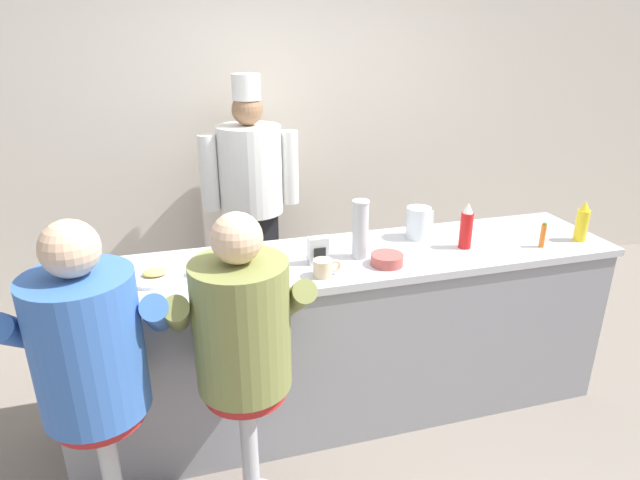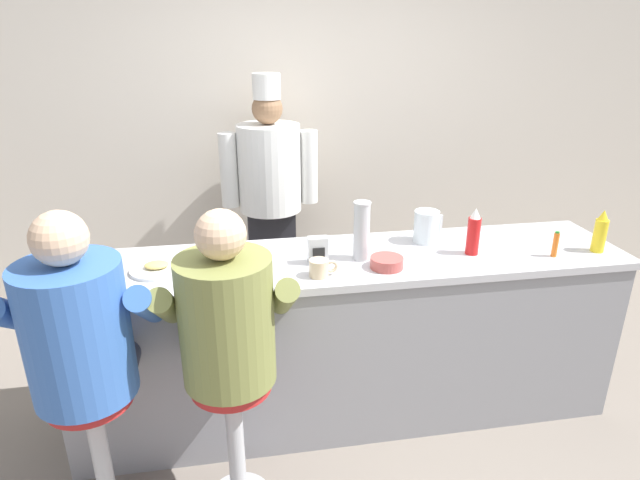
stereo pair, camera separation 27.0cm
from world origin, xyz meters
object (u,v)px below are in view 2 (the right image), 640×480
Objects in this scene: breakfast_plate at (157,268)px; coffee_mug_white at (204,262)px; water_pitcher_clear at (426,226)px; diner_seated_olive at (228,328)px; ketchup_bottle_red at (474,233)px; cup_stack_steel at (362,231)px; coffee_mug_tan at (320,268)px; cook_in_whites_near at (270,189)px; napkin_dispenser_chrome at (318,250)px; mustard_bottle_yellow at (600,232)px; hot_sauce_bottle_orange at (555,244)px; diner_seated_blue at (81,338)px; cereal_bowl at (387,262)px.

breakfast_plate is 1.97× the size of coffee_mug_white.
water_pitcher_clear is 1.31m from diner_seated_olive.
ketchup_bottle_red is 0.82× the size of cup_stack_steel.
diner_seated_olive is (-0.45, -0.33, -0.09)m from coffee_mug_tan.
coffee_mug_tan is at bearing -85.43° from cook_in_whites_near.
napkin_dispenser_chrome is at bearing -163.44° from water_pitcher_clear.
breakfast_plate is 1.04m from cup_stack_steel.
napkin_dispenser_chrome is (-0.23, -0.02, -0.08)m from cup_stack_steel.
ketchup_bottle_red is 1.79× the size of napkin_dispenser_chrome.
cook_in_whites_near is at bearing 139.17° from mustard_bottle_yellow.
coffee_mug_tan is at bearing -145.25° from cup_stack_steel.
mustard_bottle_yellow is 1.75× the size of coffee_mug_white.
coffee_mug_tan is at bearing -17.28° from coffee_mug_white.
cook_in_whites_near is (0.33, 1.81, 0.07)m from diner_seated_olive.
cup_stack_steel reaches higher than water_pitcher_clear.
hot_sauce_bottle_orange is at bearing 11.93° from diner_seated_olive.
cook_in_whites_near is (-0.96, 1.34, -0.09)m from ketchup_bottle_red.
coffee_mug_white is (-2.08, 0.12, -0.07)m from mustard_bottle_yellow.
cup_stack_steel is 1.38m from diner_seated_blue.
cook_in_whites_near is at bearing 105.54° from cup_stack_steel.
diner_seated_blue is at bearing -171.07° from hot_sauce_bottle_orange.
coffee_mug_tan is 0.10× the size of diner_seated_olive.
water_pitcher_clear reaches higher than napkin_dispenser_chrome.
mustard_bottle_yellow is 0.89× the size of breakfast_plate.
breakfast_plate is at bearing -117.48° from cook_in_whites_near.
cereal_bowl is 0.91m from coffee_mug_white.
diner_seated_olive is (0.33, -0.52, -0.06)m from breakfast_plate.
napkin_dispenser_chrome is (-0.65, -0.19, -0.02)m from water_pitcher_clear.
cereal_bowl is at bearing 6.89° from coffee_mug_tan.
coffee_mug_tan is at bearing -177.89° from mustard_bottle_yellow.
ketchup_bottle_red is 1.41× the size of water_pitcher_clear.
diner_seated_blue reaches higher than ketchup_bottle_red.
diner_seated_olive is at bearing -168.07° from hot_sauce_bottle_orange.
mustard_bottle_yellow is 1.65× the size of coffee_mug_tan.
cereal_bowl is 0.88m from diner_seated_olive.
coffee_mug_tan is at bearing -178.62° from hot_sauce_bottle_orange.
cook_in_whites_near is (-0.12, 1.48, -0.02)m from coffee_mug_tan.
ketchup_bottle_red is 1.53× the size of cereal_bowl.
breakfast_plate is 0.23m from coffee_mug_white.
coffee_mug_tan reaches higher than cereal_bowl.
hot_sauce_bottle_orange is 0.84× the size of cereal_bowl.
coffee_mug_white is at bearing -171.85° from water_pitcher_clear.
cook_in_whites_near is at bearing 62.52° from breakfast_plate.
hot_sauce_bottle_orange is at bearing -4.50° from coffee_mug_white.
ketchup_bottle_red is 1.91× the size of coffee_mug_white.
coffee_mug_white reaches higher than cereal_bowl.
mustard_bottle_yellow is 2.02m from diner_seated_olive.
diner_seated_olive reaches higher than water_pitcher_clear.
ketchup_bottle_red reaches higher than hot_sauce_bottle_orange.
water_pitcher_clear is 0.12× the size of diner_seated_blue.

